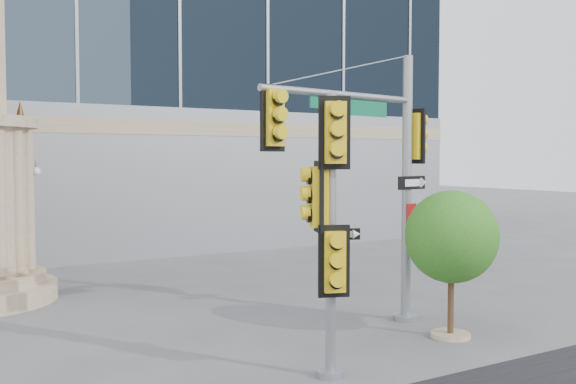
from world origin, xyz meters
TOP-DOWN VIEW (x-y plane):
  - ground at (0.00, 0.00)m, footprint 120.00×120.00m
  - main_signal_pole at (1.84, 1.28)m, footprint 4.97×1.25m
  - secondary_signal_pole at (-1.03, -1.09)m, footprint 0.88×0.84m
  - street_tree at (2.87, -0.18)m, footprint 2.10×2.05m

SIDE VIEW (x-z plane):
  - ground at x=0.00m, z-range 0.00..0.00m
  - street_tree at x=2.87m, z-range 0.52..3.79m
  - secondary_signal_pole at x=-1.03m, z-range 0.45..5.58m
  - main_signal_pole at x=1.84m, z-range 0.77..7.21m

